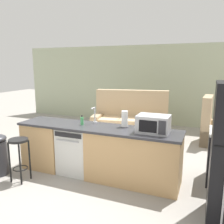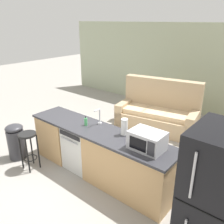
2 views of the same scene
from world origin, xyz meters
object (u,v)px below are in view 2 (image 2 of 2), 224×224
dishwasher (83,147)px  microwave (147,140)px  couch (158,113)px  paper_towel_roll (124,127)px  bar_stool (28,143)px  soap_bottle (86,122)px  trash_bin (16,141)px  refrigerator (220,211)px

dishwasher → microwave: microwave is taller
microwave → couch: bearing=115.2°
dishwasher → paper_towel_roll: size_ratio=2.98×
dishwasher → couch: couch is taller
microwave → bar_stool: size_ratio=0.68×
soap_bottle → couch: couch is taller
dishwasher → paper_towel_roll: 1.07m
trash_bin → couch: size_ratio=0.35×
paper_towel_roll → couch: (-0.64, 2.34, -0.64)m
refrigerator → microwave: bearing=155.5°
paper_towel_roll → soap_bottle: 0.77m
dishwasher → microwave: (1.39, -0.00, 0.62)m
dishwasher → soap_bottle: bearing=5.2°
paper_towel_roll → refrigerator: bearing=-22.0°
paper_towel_roll → couch: size_ratio=0.13×
soap_bottle → microwave: bearing=-0.5°
microwave → paper_towel_roll: 0.55m
microwave → soap_bottle: 1.29m
paper_towel_roll → soap_bottle: size_ratio=1.60×
dishwasher → microwave: 1.53m
refrigerator → soap_bottle: size_ratio=9.98×
soap_bottle → couch: size_ratio=0.08×
refrigerator → paper_towel_roll: 1.88m
trash_bin → couch: (1.48, 3.14, 0.02)m
refrigerator → couch: size_ratio=0.82×
dishwasher → bar_stool: dishwasher is taller
microwave → paper_towel_roll: bearing=163.9°
soap_bottle → bar_stool: (-0.82, -0.70, -0.44)m
paper_towel_roll → trash_bin: (-2.12, -0.80, -0.66)m
refrigerator → microwave: 1.33m
refrigerator → bar_stool: size_ratio=2.37×
refrigerator → trash_bin: refrigerator is taller
soap_bottle → refrigerator: bearing=-12.7°
dishwasher → trash_bin: size_ratio=1.14×
trash_bin → bar_stool: bearing=-3.8°
microwave → trash_bin: (-2.65, -0.65, -0.66)m
refrigerator → couch: bearing=128.0°
microwave → trash_bin: size_ratio=0.68×
bar_stool → trash_bin: same height
bar_stool → soap_bottle: bearing=40.3°
microwave → soap_bottle: microwave is taller
soap_bottle → dishwasher: bearing=-174.8°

